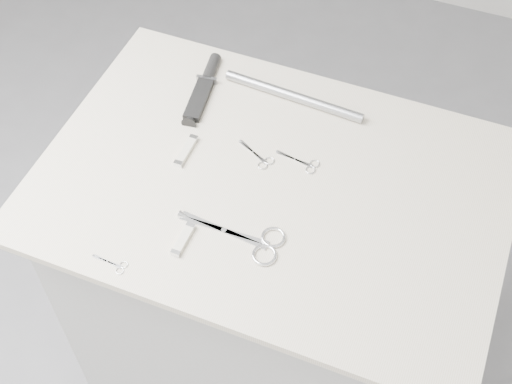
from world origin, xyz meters
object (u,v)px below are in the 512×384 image
at_px(pocket_knife_a, 186,151).
at_px(metal_rail, 293,96).
at_px(pocket_knife_b, 183,240).
at_px(plinth, 269,292).
at_px(sheathed_knife, 205,85).
at_px(embroidery_scissors_a, 304,163).
at_px(embroidery_scissors_b, 260,158).
at_px(large_shears, 253,240).
at_px(tiny_scissors, 114,264).

distance_m(pocket_knife_a, metal_rail, 0.29).
bearing_deg(pocket_knife_b, plinth, -28.18).
relative_size(sheathed_knife, metal_rail, 0.64).
height_order(sheathed_knife, pocket_knife_a, sheathed_knife).
height_order(embroidery_scissors_a, embroidery_scissors_b, same).
height_order(embroidery_scissors_b, pocket_knife_b, pocket_knife_b).
distance_m(plinth, large_shears, 0.50).
distance_m(embroidery_scissors_b, sheathed_knife, 0.26).
relative_size(large_shears, metal_rail, 0.65).
bearing_deg(embroidery_scissors_b, pocket_knife_b, -76.79).
distance_m(tiny_scissors, pocket_knife_b, 0.14).
bearing_deg(large_shears, pocket_knife_a, 145.38).
bearing_deg(pocket_knife_a, embroidery_scissors_b, -74.37).
bearing_deg(tiny_scissors, pocket_knife_a, 92.06).
xyz_separation_m(large_shears, pocket_knife_b, (-0.13, -0.05, 0.00)).
relative_size(tiny_scissors, pocket_knife_a, 0.81).
bearing_deg(plinth, tiny_scissors, -124.93).
distance_m(plinth, embroidery_scissors_b, 0.48).
bearing_deg(plinth, metal_rail, 99.86).
relative_size(large_shears, embroidery_scissors_a, 2.22).
bearing_deg(embroidery_scissors_a, embroidery_scissors_b, -159.63).
relative_size(plinth, sheathed_knife, 4.12).
bearing_deg(pocket_knife_b, embroidery_scissors_a, -28.88).
bearing_deg(pocket_knife_b, large_shears, -68.12).
xyz_separation_m(plinth, metal_rail, (-0.04, 0.25, 0.48)).
bearing_deg(plinth, pocket_knife_a, 177.64).
distance_m(embroidery_scissors_b, metal_rail, 0.20).
height_order(plinth, tiny_scissors, tiny_scissors).
xyz_separation_m(large_shears, sheathed_knife, (-0.27, 0.37, 0.01)).
relative_size(plinth, pocket_knife_a, 9.88).
relative_size(tiny_scissors, sheathed_knife, 0.34).
bearing_deg(large_shears, pocket_knife_b, -156.81).
xyz_separation_m(pocket_knife_b, metal_rail, (0.07, 0.46, 0.01)).
relative_size(tiny_scissors, metal_rail, 0.22).
height_order(tiny_scissors, pocket_knife_a, pocket_knife_a).
bearing_deg(large_shears, metal_rail, 100.10).
bearing_deg(embroidery_scissors_b, tiny_scissors, -87.91).
bearing_deg(pocket_knife_b, sheathed_knife, 19.01).
bearing_deg(sheathed_knife, pocket_knife_a, -175.30).
bearing_deg(large_shears, plinth, 97.84).
distance_m(large_shears, metal_rail, 0.41).
xyz_separation_m(tiny_scissors, metal_rail, (0.17, 0.56, 0.01)).
bearing_deg(pocket_knife_b, metal_rail, -8.23).
xyz_separation_m(embroidery_scissors_b, sheathed_knife, (-0.20, 0.16, 0.01)).
distance_m(embroidery_scissors_b, tiny_scissors, 0.40).
bearing_deg(pocket_knife_a, tiny_scissors, 178.32).
bearing_deg(embroidery_scissors_b, metal_rail, 114.61).
xyz_separation_m(plinth, embroidery_scissors_b, (-0.05, 0.05, 0.47)).
distance_m(embroidery_scissors_a, embroidery_scissors_b, 0.10).
height_order(tiny_scissors, sheathed_knife, sheathed_knife).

